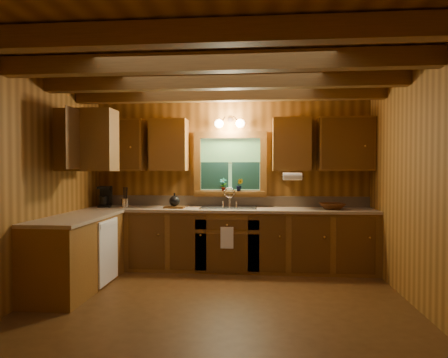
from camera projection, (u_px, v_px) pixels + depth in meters
name	position (u px, v px, depth m)	size (l,w,h in m)	color
room	(217.00, 186.00, 4.14)	(4.20, 4.20, 4.20)	#4D2F12
ceiling_beams	(217.00, 73.00, 4.11)	(4.20, 2.54, 0.18)	brown
base_cabinets	(192.00, 243.00, 5.48)	(4.20, 2.22, 0.86)	brown
countertop	(193.00, 211.00, 5.48)	(4.20, 2.24, 0.04)	tan
backsplash	(230.00, 201.00, 6.02)	(4.20, 0.02, 0.16)	#9C8669
dishwasher_panel	(108.00, 251.00, 4.97)	(0.02, 0.60, 0.80)	white
upper_cabinets	(189.00, 144.00, 5.59)	(4.19, 1.77, 0.78)	brown
window	(230.00, 166.00, 5.99)	(1.12, 0.08, 1.00)	brown
window_sill	(230.00, 192.00, 5.96)	(1.06, 0.14, 0.04)	brown
wall_sconce	(230.00, 123.00, 5.86)	(0.45, 0.21, 0.17)	black
paper_towel_roll	(292.00, 176.00, 5.58)	(0.11, 0.11, 0.27)	white
dish_towel	(227.00, 238.00, 5.42)	(0.18, 0.01, 0.30)	white
sink	(229.00, 211.00, 5.75)	(0.82, 0.48, 0.43)	silver
coffee_maker	(105.00, 197.00, 5.94)	(0.18, 0.23, 0.32)	black
utensil_crock	(125.00, 202.00, 5.84)	(0.11, 0.11, 0.30)	silver
cutting_board	(174.00, 207.00, 5.76)	(0.29, 0.21, 0.03)	#513011
teakettle	(174.00, 201.00, 5.75)	(0.15, 0.15, 0.20)	black
wicker_basket	(332.00, 206.00, 5.57)	(0.36, 0.36, 0.09)	#48230C
potted_plant_left	(223.00, 184.00, 5.96)	(0.11, 0.07, 0.20)	#513011
potted_plant_right	(239.00, 185.00, 5.91)	(0.10, 0.08, 0.19)	#513011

